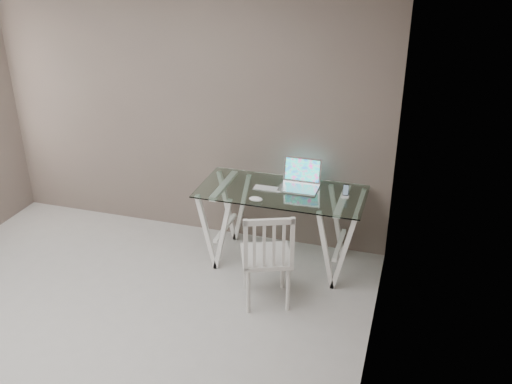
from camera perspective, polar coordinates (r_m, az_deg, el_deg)
room at (r=3.70m, az=-21.85°, el=4.35°), size 4.50×4.52×2.71m
desk at (r=5.29m, az=2.51°, el=-3.45°), size 1.50×0.70×0.75m
chair at (r=4.65m, az=1.14°, el=-6.34°), size 0.53×0.53×0.88m
laptop at (r=5.20m, az=4.44°, el=1.17°), size 0.35×0.29×0.24m
keyboard at (r=5.16m, az=1.11°, el=0.36°), size 0.25×0.11×0.01m
mouse at (r=4.92m, az=-0.02°, el=-0.71°), size 0.12×0.07×0.04m
phone_dock at (r=5.05m, az=8.94°, el=-0.16°), size 0.06×0.06×0.12m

